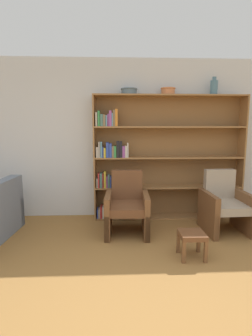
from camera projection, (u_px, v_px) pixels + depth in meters
The scene contains 9 objects.
ground_plane at pixel (160, 321), 2.19m from camera, with size 24.00×24.00×0.00m, color olive.
wall_back at pixel (135, 139), 4.65m from camera, with size 12.00×0.06×2.75m.
bookshelf at pixel (156, 160), 4.55m from camera, with size 2.58×0.30×2.13m.
bowl_stoneware at pixel (129, 91), 4.32m from camera, with size 0.28×0.28×0.10m.
bowl_copper at pixel (168, 91), 4.35m from camera, with size 0.25×0.25×0.11m.
vase_tall at pixel (214, 87), 4.37m from camera, with size 0.12×0.12×0.29m.
armchair_leather at pixel (127, 207), 3.97m from camera, with size 0.67×0.71×0.93m.
armchair_cushioned at pixel (224, 205), 4.04m from camera, with size 0.66×0.70×0.93m.
footstool at pixel (192, 238), 3.22m from camera, with size 0.31×0.31×0.32m.
Camera 1 is at (-0.38, -1.94, 1.62)m, focal length 28.00 mm.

